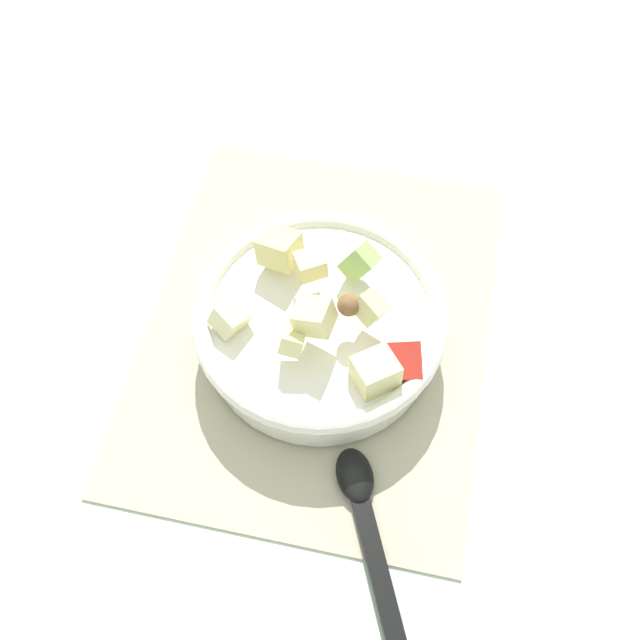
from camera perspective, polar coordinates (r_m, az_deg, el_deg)
The scene contains 4 objects.
ground_plane at distance 0.82m, azimuth -0.17°, elevation -0.60°, with size 2.40×2.40×0.00m, color silver.
placemat at distance 0.82m, azimuth -0.17°, elevation -0.49°, with size 0.47×0.37×0.01m, color #BCB299.
salad_bowl at distance 0.77m, azimuth 0.04°, elevation -0.28°, with size 0.26×0.26×0.12m.
serving_spoon at distance 0.73m, azimuth 3.50°, elevation -14.91°, with size 0.20×0.11×0.01m.
Camera 1 is at (0.40, 0.09, 0.71)m, focal length 41.75 mm.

